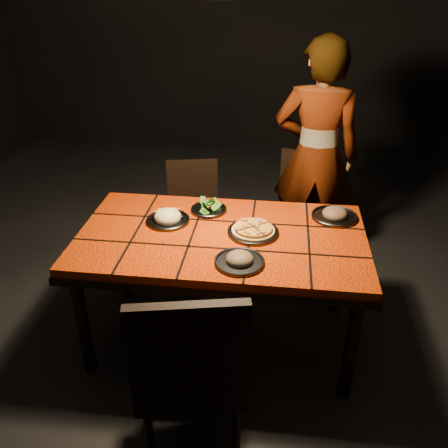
# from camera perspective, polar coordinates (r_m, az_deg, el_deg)

# --- Properties ---
(room_shell) EXTENTS (6.04, 7.04, 3.08)m
(room_shell) POSITION_cam_1_polar(r_m,az_deg,el_deg) (2.35, -0.34, 14.74)
(room_shell) COLOR black
(room_shell) RESTS_ON ground
(dining_table) EXTENTS (1.62, 0.92, 0.75)m
(dining_table) POSITION_cam_1_polar(r_m,az_deg,el_deg) (2.68, -0.29, -2.69)
(dining_table) COLOR #DD3A06
(dining_table) RESTS_ON ground
(chair_near) EXTENTS (0.55, 0.55, 1.02)m
(chair_near) POSITION_cam_1_polar(r_m,az_deg,el_deg) (2.08, -4.07, -17.09)
(chair_near) COLOR black
(chair_near) RESTS_ON ground
(chair_far_left) EXTENTS (0.44, 0.44, 0.83)m
(chair_far_left) POSITION_cam_1_polar(r_m,az_deg,el_deg) (3.51, -3.69, 1.76)
(chair_far_left) COLOR black
(chair_far_left) RESTS_ON ground
(chair_far_right) EXTENTS (0.49, 0.49, 0.87)m
(chair_far_right) POSITION_cam_1_polar(r_m,az_deg,el_deg) (3.57, 9.23, 2.41)
(chair_far_right) COLOR black
(chair_far_right) RESTS_ON ground
(diner) EXTENTS (0.64, 0.43, 1.69)m
(diner) POSITION_cam_1_polar(r_m,az_deg,el_deg) (3.53, 11.02, 8.03)
(diner) COLOR brown
(diner) RESTS_ON ground
(plate_pizza) EXTENTS (0.34, 0.34, 0.04)m
(plate_pizza) POSITION_cam_1_polar(r_m,az_deg,el_deg) (2.64, 3.53, -0.80)
(plate_pizza) COLOR #3F3E44
(plate_pizza) RESTS_ON dining_table
(plate_pasta) EXTENTS (0.25, 0.25, 0.08)m
(plate_pasta) POSITION_cam_1_polar(r_m,az_deg,el_deg) (2.78, -6.78, 0.71)
(plate_pasta) COLOR #3F3E44
(plate_pasta) RESTS_ON dining_table
(plate_salad) EXTENTS (0.22, 0.22, 0.07)m
(plate_salad) POSITION_cam_1_polar(r_m,az_deg,el_deg) (2.88, -1.86, 2.04)
(plate_salad) COLOR #3F3E44
(plate_salad) RESTS_ON dining_table
(plate_mushroom_a) EXTENTS (0.25, 0.25, 0.08)m
(plate_mushroom_a) POSITION_cam_1_polar(r_m,az_deg,el_deg) (2.38, 1.88, -4.30)
(plate_mushroom_a) COLOR #3F3E44
(plate_mushroom_a) RESTS_ON dining_table
(plate_mushroom_b) EXTENTS (0.27, 0.27, 0.09)m
(plate_mushroom_b) POSITION_cam_1_polar(r_m,az_deg,el_deg) (2.87, 13.18, 1.16)
(plate_mushroom_b) COLOR #3F3E44
(plate_mushroom_b) RESTS_ON dining_table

